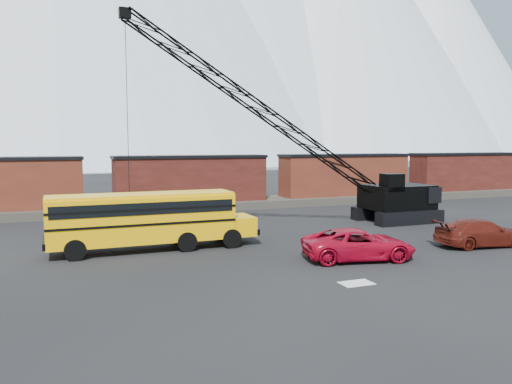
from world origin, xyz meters
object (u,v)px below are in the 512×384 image
at_px(school_bus, 149,218).
at_px(maroon_suv, 481,233).
at_px(crawler_crane, 283,125).
at_px(red_pickup, 359,244).

xyz_separation_m(school_bus, maroon_suv, (18.01, -6.08, -1.00)).
height_order(school_bus, crawler_crane, crawler_crane).
height_order(red_pickup, maroon_suv, red_pickup).
height_order(school_bus, red_pickup, school_bus).
relative_size(red_pickup, crawler_crane, 0.25).
relative_size(school_bus, crawler_crane, 0.50).
bearing_deg(maroon_suv, crawler_crane, 48.73).
height_order(school_bus, maroon_suv, school_bus).
xyz_separation_m(maroon_suv, crawler_crane, (-8.21, 9.58, 6.43)).
bearing_deg(school_bus, crawler_crane, 19.65).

